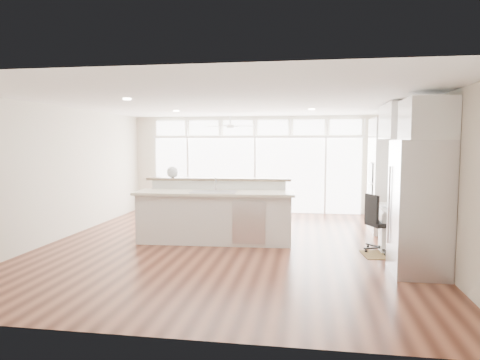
# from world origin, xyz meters

# --- Properties ---
(floor) EXTENTS (7.00, 8.00, 0.02)m
(floor) POSITION_xyz_m (0.00, 0.00, -0.01)
(floor) COLOR #462015
(floor) RESTS_ON ground
(ceiling) EXTENTS (7.00, 8.00, 0.02)m
(ceiling) POSITION_xyz_m (0.00, 0.00, 2.70)
(ceiling) COLOR white
(ceiling) RESTS_ON wall_back
(wall_back) EXTENTS (7.00, 0.04, 2.70)m
(wall_back) POSITION_xyz_m (0.00, 4.00, 1.35)
(wall_back) COLOR beige
(wall_back) RESTS_ON floor
(wall_front) EXTENTS (7.00, 0.04, 2.70)m
(wall_front) POSITION_xyz_m (0.00, -4.00, 1.35)
(wall_front) COLOR beige
(wall_front) RESTS_ON floor
(wall_left) EXTENTS (0.04, 8.00, 2.70)m
(wall_left) POSITION_xyz_m (-3.50, 0.00, 1.35)
(wall_left) COLOR beige
(wall_left) RESTS_ON floor
(wall_right) EXTENTS (0.04, 8.00, 2.70)m
(wall_right) POSITION_xyz_m (3.50, 0.00, 1.35)
(wall_right) COLOR beige
(wall_right) RESTS_ON floor
(glass_wall) EXTENTS (5.80, 0.06, 2.08)m
(glass_wall) POSITION_xyz_m (0.00, 3.94, 1.05)
(glass_wall) COLOR white
(glass_wall) RESTS_ON wall_back
(transom_row) EXTENTS (5.90, 0.06, 0.40)m
(transom_row) POSITION_xyz_m (0.00, 3.94, 2.38)
(transom_row) COLOR white
(transom_row) RESTS_ON wall_back
(desk_window) EXTENTS (0.04, 0.85, 0.85)m
(desk_window) POSITION_xyz_m (3.46, 0.30, 1.55)
(desk_window) COLOR white
(desk_window) RESTS_ON wall_right
(ceiling_fan) EXTENTS (1.16, 1.16, 0.32)m
(ceiling_fan) POSITION_xyz_m (-0.50, 2.80, 2.48)
(ceiling_fan) COLOR white
(ceiling_fan) RESTS_ON ceiling
(recessed_lights) EXTENTS (3.40, 3.00, 0.02)m
(recessed_lights) POSITION_xyz_m (0.00, 0.20, 2.68)
(recessed_lights) COLOR #F2E1CE
(recessed_lights) RESTS_ON ceiling
(oven_cabinet) EXTENTS (0.64, 1.20, 2.50)m
(oven_cabinet) POSITION_xyz_m (3.17, 1.80, 1.25)
(oven_cabinet) COLOR white
(oven_cabinet) RESTS_ON floor
(desk_nook) EXTENTS (0.72, 1.30, 0.76)m
(desk_nook) POSITION_xyz_m (3.13, 0.30, 0.38)
(desk_nook) COLOR white
(desk_nook) RESTS_ON floor
(upper_cabinets) EXTENTS (0.64, 1.30, 0.64)m
(upper_cabinets) POSITION_xyz_m (3.17, 0.30, 2.35)
(upper_cabinets) COLOR white
(upper_cabinets) RESTS_ON wall_right
(refrigerator) EXTENTS (0.76, 0.90, 2.00)m
(refrigerator) POSITION_xyz_m (3.11, -1.35, 1.00)
(refrigerator) COLOR silver
(refrigerator) RESTS_ON floor
(fridge_cabinet) EXTENTS (0.64, 0.90, 0.60)m
(fridge_cabinet) POSITION_xyz_m (3.17, -1.35, 2.30)
(fridge_cabinet) COLOR white
(fridge_cabinet) RESTS_ON wall_right
(framed_photos) EXTENTS (0.06, 0.22, 0.80)m
(framed_photos) POSITION_xyz_m (3.46, 0.92, 1.40)
(framed_photos) COLOR black
(framed_photos) RESTS_ON wall_right
(kitchen_island) EXTENTS (3.17, 1.33, 1.23)m
(kitchen_island) POSITION_xyz_m (-0.33, 0.17, 0.62)
(kitchen_island) COLOR white
(kitchen_island) RESTS_ON floor
(rug) EXTENTS (0.94, 0.73, 0.01)m
(rug) POSITION_xyz_m (2.87, -0.34, 0.01)
(rug) COLOR #3E2B13
(rug) RESTS_ON floor
(office_chair) EXTENTS (0.69, 0.67, 1.03)m
(office_chair) POSITION_xyz_m (2.79, -0.09, 0.52)
(office_chair) COLOR black
(office_chair) RESTS_ON floor
(fishbowl) EXTENTS (0.25, 0.25, 0.24)m
(fishbowl) POSITION_xyz_m (-1.30, 0.52, 1.35)
(fishbowl) COLOR silver
(fishbowl) RESTS_ON kitchen_island
(monitor) EXTENTS (0.15, 0.47, 0.38)m
(monitor) POSITION_xyz_m (3.05, 0.30, 0.95)
(monitor) COLOR black
(monitor) RESTS_ON desk_nook
(keyboard) EXTENTS (0.16, 0.35, 0.02)m
(keyboard) POSITION_xyz_m (2.88, 0.30, 0.77)
(keyboard) COLOR white
(keyboard) RESTS_ON desk_nook
(potted_plant) EXTENTS (0.27, 0.30, 0.22)m
(potted_plant) POSITION_xyz_m (3.17, 1.80, 2.61)
(potted_plant) COLOR #2A5323
(potted_plant) RESTS_ON oven_cabinet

